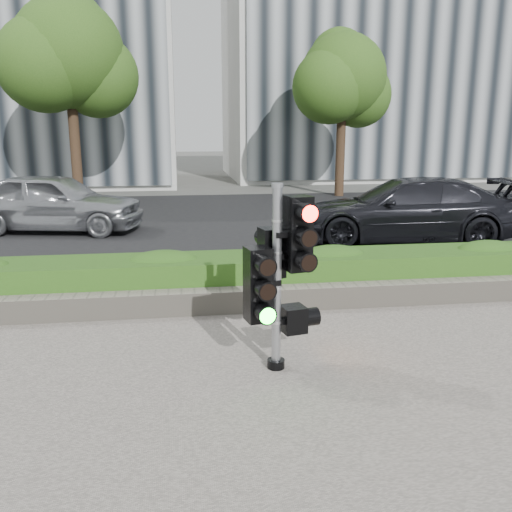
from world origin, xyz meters
name	(u,v)px	position (x,y,z in m)	size (l,w,h in m)	color
ground	(266,366)	(0.00, 0.00, 0.00)	(120.00, 120.00, 0.00)	#51514C
road	(212,222)	(0.00, 10.00, 0.01)	(60.00, 13.00, 0.02)	black
curb	(237,285)	(0.00, 3.15, 0.06)	(60.00, 0.25, 0.12)	gray
stone_wall	(245,300)	(0.00, 1.90, 0.20)	(12.00, 0.32, 0.34)	gray
hedge	(240,277)	(0.00, 2.55, 0.37)	(12.00, 1.00, 0.68)	#52962E
building_left	(0,23)	(-9.00, 23.00, 7.50)	(16.00, 9.00, 15.00)	#B7B7B2
building_right	(388,68)	(11.00, 25.00, 6.00)	(18.00, 10.00, 12.00)	#B7B7B2
tree_left	(68,57)	(-4.52, 14.56, 5.04)	(4.61, 4.03, 7.34)	black
tree_right	(342,81)	(5.48, 15.55, 4.48)	(4.10, 3.58, 6.53)	black
traffic_signal	(278,268)	(0.12, -0.08, 1.18)	(0.75, 0.61, 2.09)	black
car_silver	(54,202)	(-4.17, 8.99, 0.80)	(1.84, 4.56, 1.55)	#A6A8AD
car_dark	(405,210)	(4.43, 6.54, 0.78)	(2.12, 5.21, 1.51)	black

